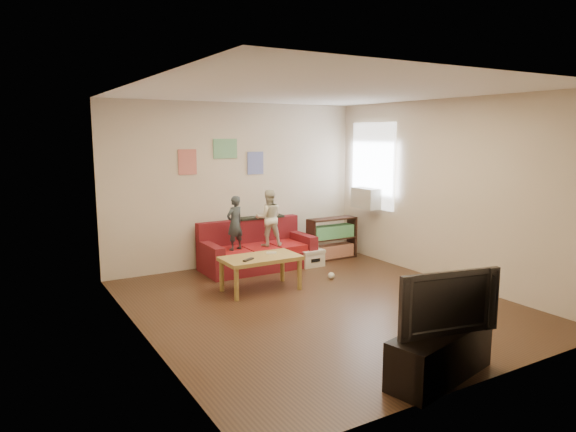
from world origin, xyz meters
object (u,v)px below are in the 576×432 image
child_b (269,218)px  tv_stand (440,354)px  coffee_table (261,261)px  file_box (311,258)px  bookshelf (332,241)px  sofa (256,252)px  television (443,300)px  child_a (235,223)px

child_b → tv_stand: bearing=102.3°
child_b → tv_stand: size_ratio=0.77×
coffee_table → file_box: bearing=30.0°
child_b → bookshelf: 1.39m
bookshelf → tv_stand: size_ratio=0.77×
bookshelf → sofa: bearing=175.1°
bookshelf → television: television is taller
coffee_table → television: 3.19m
bookshelf → file_box: bearing=-157.8°
child_b → child_a: bearing=19.0°
child_b → file_box: 1.00m
child_b → file_box: bearing=-177.9°
bookshelf → file_box: (-0.60, -0.25, -0.18)m
coffee_table → television: size_ratio=1.09×
coffee_table → child_b: bearing=56.1°
bookshelf → child_b: bearing=-178.3°
coffee_table → tv_stand: (0.17, -3.17, -0.20)m
bookshelf → television: size_ratio=0.92×
tv_stand → child_a: bearing=78.7°
child_b → bookshelf: (1.29, 0.04, -0.52)m
sofa → file_box: size_ratio=4.49×
tv_stand → television: television is taller
coffee_table → tv_stand: 3.18m
bookshelf → coffee_table: bearing=-152.3°
sofa → bookshelf: sofa is taller
coffee_table → bookshelf: bookshelf is taller
tv_stand → television: size_ratio=1.19×
sofa → file_box: 0.92m
child_b → tv_stand: (-0.49, -4.15, -0.62)m
child_a → bookshelf: bearing=162.3°
file_box → tv_stand: 4.11m
child_a → television: size_ratio=0.86×
coffee_table → bookshelf: size_ratio=1.19×
file_box → tv_stand: size_ratio=0.34×
child_a → tv_stand: size_ratio=0.72×
file_box → television: television is taller
child_a → child_b: size_ratio=0.93×
tv_stand → sofa: bearing=72.7°
child_b → tv_stand: child_b is taller
child_a → file_box: child_a is taller
child_a → child_b: child_b is taller
sofa → child_b: size_ratio=1.99×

